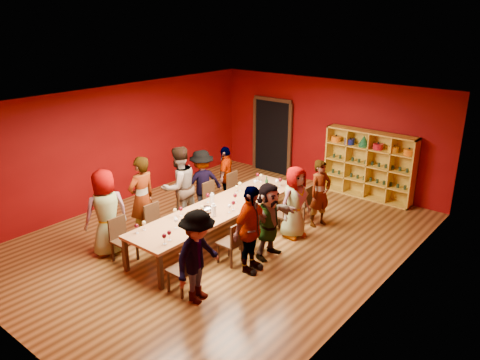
# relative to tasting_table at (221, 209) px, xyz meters

# --- Properties ---
(room_shell) EXTENTS (7.10, 9.10, 3.04)m
(room_shell) POSITION_rel_tasting_table_xyz_m (0.00, 0.00, 0.80)
(room_shell) COLOR #553416
(room_shell) RESTS_ON ground
(tasting_table) EXTENTS (1.10, 4.50, 0.75)m
(tasting_table) POSITION_rel_tasting_table_xyz_m (0.00, 0.00, 0.00)
(tasting_table) COLOR #A77045
(tasting_table) RESTS_ON ground
(doorway) EXTENTS (1.40, 0.17, 2.30)m
(doorway) POSITION_rel_tasting_table_xyz_m (-1.80, 4.43, 0.42)
(doorway) COLOR black
(doorway) RESTS_ON ground
(shelving_unit) EXTENTS (2.40, 0.40, 1.80)m
(shelving_unit) POSITION_rel_tasting_table_xyz_m (1.40, 4.32, 0.28)
(shelving_unit) COLOR gold
(shelving_unit) RESTS_ON ground
(chair_person_left_0) EXTENTS (0.42, 0.42, 0.89)m
(chair_person_left_0) POSITION_rel_tasting_table_xyz_m (-0.91, -1.94, -0.20)
(chair_person_left_0) COLOR black
(chair_person_left_0) RESTS_ON ground
(person_left_0) EXTENTS (0.71, 0.98, 1.80)m
(person_left_0) POSITION_rel_tasting_table_xyz_m (-1.34, -1.94, 0.20)
(person_left_0) COLOR #535358
(person_left_0) RESTS_ON ground
(chair_person_left_1) EXTENTS (0.42, 0.42, 0.89)m
(chair_person_left_1) POSITION_rel_tasting_table_xyz_m (-0.91, -1.05, -0.20)
(chair_person_left_1) COLOR black
(chair_person_left_1) RESTS_ON ground
(person_left_1) EXTENTS (0.51, 0.69, 1.87)m
(person_left_1) POSITION_rel_tasting_table_xyz_m (-1.31, -1.05, 0.24)
(person_left_1) COLOR #49484D
(person_left_1) RESTS_ON ground
(chair_person_left_2) EXTENTS (0.42, 0.42, 0.89)m
(chair_person_left_2) POSITION_rel_tasting_table_xyz_m (-0.91, -0.07, -0.20)
(chair_person_left_2) COLOR black
(chair_person_left_2) RESTS_ON ground
(person_left_2) EXTENTS (0.63, 0.98, 1.88)m
(person_left_2) POSITION_rel_tasting_table_xyz_m (-1.19, -0.07, 0.24)
(person_left_2) COLOR silver
(person_left_2) RESTS_ON ground
(chair_person_left_3) EXTENTS (0.42, 0.42, 0.89)m
(chair_person_left_3) POSITION_rel_tasting_table_xyz_m (-0.91, 0.71, -0.20)
(chair_person_left_3) COLOR black
(chair_person_left_3) RESTS_ON ground
(person_left_3) EXTENTS (0.82, 1.13, 1.62)m
(person_left_3) POSITION_rel_tasting_table_xyz_m (-1.23, 0.71, 0.11)
(person_left_3) COLOR #5679B1
(person_left_3) RESTS_ON ground
(chair_person_left_4) EXTENTS (0.42, 0.42, 0.89)m
(chair_person_left_4) POSITION_rel_tasting_table_xyz_m (-0.91, 1.59, -0.20)
(chair_person_left_4) COLOR black
(chair_person_left_4) RESTS_ON ground
(person_left_4) EXTENTS (0.74, 0.98, 1.52)m
(person_left_4) POSITION_rel_tasting_table_xyz_m (-1.23, 1.59, 0.06)
(person_left_4) COLOR #5B81BD
(person_left_4) RESTS_ON ground
(chair_person_right_0) EXTENTS (0.42, 0.42, 0.89)m
(chair_person_right_0) POSITION_rel_tasting_table_xyz_m (0.91, -1.97, -0.20)
(chair_person_right_0) COLOR black
(chair_person_right_0) RESTS_ON ground
(person_right_0) EXTENTS (0.62, 1.14, 1.67)m
(person_right_0) POSITION_rel_tasting_table_xyz_m (1.25, -1.97, 0.14)
(person_right_0) COLOR #C8868B
(person_right_0) RESTS_ON ground
(chair_person_right_1) EXTENTS (0.42, 0.42, 0.89)m
(chair_person_right_1) POSITION_rel_tasting_table_xyz_m (0.91, -0.66, -0.20)
(chair_person_right_1) COLOR black
(chair_person_right_1) RESTS_ON ground
(person_right_1) EXTENTS (0.56, 1.06, 1.73)m
(person_right_1) POSITION_rel_tasting_table_xyz_m (1.33, -0.66, 0.17)
(person_right_1) COLOR beige
(person_right_1) RESTS_ON ground
(chair_person_right_2) EXTENTS (0.42, 0.42, 0.89)m
(chair_person_right_2) POSITION_rel_tasting_table_xyz_m (0.91, 0.02, -0.20)
(chair_person_right_2) COLOR black
(chair_person_right_2) RESTS_ON ground
(person_right_2) EXTENTS (0.46, 1.47, 1.57)m
(person_right_2) POSITION_rel_tasting_table_xyz_m (1.25, 0.02, 0.09)
(person_right_2) COLOR #D08B92
(person_right_2) RESTS_ON ground
(chair_person_right_3) EXTENTS (0.42, 0.42, 0.89)m
(chair_person_right_3) POSITION_rel_tasting_table_xyz_m (0.91, 1.10, -0.20)
(chair_person_right_3) COLOR black
(chair_person_right_3) RESTS_ON ground
(person_right_3) EXTENTS (0.58, 0.86, 1.61)m
(person_right_3) POSITION_rel_tasting_table_xyz_m (1.17, 1.10, 0.11)
(person_right_3) COLOR #47474C
(person_right_3) RESTS_ON ground
(chair_person_right_4) EXTENTS (0.42, 0.42, 0.89)m
(chair_person_right_4) POSITION_rel_tasting_table_xyz_m (0.91, 1.96, -0.20)
(chair_person_right_4) COLOR black
(chair_person_right_4) RESTS_ON ground
(person_right_4) EXTENTS (0.58, 0.67, 1.57)m
(person_right_4) POSITION_rel_tasting_table_xyz_m (1.30, 1.96, 0.09)
(person_right_4) COLOR #C2828D
(person_right_4) RESTS_ON ground
(wine_glass_0) EXTENTS (0.08, 0.08, 0.20)m
(wine_glass_0) POSITION_rel_tasting_table_xyz_m (0.31, -1.76, 0.20)
(wine_glass_0) COLOR white
(wine_glass_0) RESTS_ON tasting_table
(wine_glass_1) EXTENTS (0.07, 0.07, 0.18)m
(wine_glass_1) POSITION_rel_tasting_table_xyz_m (-0.07, -0.50, 0.18)
(wine_glass_1) COLOR white
(wine_glass_1) RESTS_ON tasting_table
(wine_glass_2) EXTENTS (0.09, 0.09, 0.21)m
(wine_glass_2) POSITION_rel_tasting_table_xyz_m (0.09, 0.38, 0.21)
(wine_glass_2) COLOR white
(wine_glass_2) RESTS_ON tasting_table
(wine_glass_3) EXTENTS (0.08, 0.08, 0.20)m
(wine_glass_3) POSITION_rel_tasting_table_xyz_m (-0.35, -0.99, 0.20)
(wine_glass_3) COLOR white
(wine_glass_3) RESTS_ON tasting_table
(wine_glass_4) EXTENTS (0.08, 0.08, 0.20)m
(wine_glass_4) POSITION_rel_tasting_table_xyz_m (0.32, 1.07, 0.19)
(wine_glass_4) COLOR white
(wine_glass_4) RESTS_ON tasting_table
(wine_glass_5) EXTENTS (0.08, 0.08, 0.20)m
(wine_glass_5) POSITION_rel_tasting_table_xyz_m (-0.37, -1.95, 0.19)
(wine_glass_5) COLOR white
(wine_glass_5) RESTS_ON tasting_table
(wine_glass_6) EXTENTS (0.09, 0.09, 0.21)m
(wine_glass_6) POSITION_rel_tasting_table_xyz_m (0.03, -1.32, 0.21)
(wine_glass_6) COLOR white
(wine_glass_6) RESTS_ON tasting_table
(wine_glass_7) EXTENTS (0.09, 0.09, 0.21)m
(wine_glass_7) POSITION_rel_tasting_table_xyz_m (0.35, -1.92, 0.20)
(wine_glass_7) COLOR white
(wine_glass_7) RESTS_ON tasting_table
(wine_glass_8) EXTENTS (0.08, 0.08, 0.21)m
(wine_glass_8) POSITION_rel_tasting_table_xyz_m (-0.38, 1.80, 0.20)
(wine_glass_8) COLOR white
(wine_glass_8) RESTS_ON tasting_table
(wine_glass_9) EXTENTS (0.09, 0.09, 0.22)m
(wine_glass_9) POSITION_rel_tasting_table_xyz_m (0.28, 1.70, 0.21)
(wine_glass_9) COLOR white
(wine_glass_9) RESTS_ON tasting_table
(wine_glass_10) EXTENTS (0.07, 0.07, 0.18)m
(wine_glass_10) POSITION_rel_tasting_table_xyz_m (-0.27, 0.86, 0.18)
(wine_glass_10) COLOR white
(wine_glass_10) RESTS_ON tasting_table
(wine_glass_11) EXTENTS (0.09, 0.09, 0.22)m
(wine_glass_11) POSITION_rel_tasting_table_xyz_m (-0.37, -0.00, 0.21)
(wine_glass_11) COLOR white
(wine_glass_11) RESTS_ON tasting_table
(wine_glass_12) EXTENTS (0.08, 0.08, 0.21)m
(wine_glass_12) POSITION_rel_tasting_table_xyz_m (-0.27, 1.79, 0.20)
(wine_glass_12) COLOR white
(wine_glass_12) RESTS_ON tasting_table
(wine_glass_13) EXTENTS (0.08, 0.08, 0.19)m
(wine_glass_13) POSITION_rel_tasting_table_xyz_m (0.34, -0.11, 0.19)
(wine_glass_13) COLOR white
(wine_glass_13) RESTS_ON tasting_table
(wine_glass_14) EXTENTS (0.09, 0.09, 0.22)m
(wine_glass_14) POSITION_rel_tasting_table_xyz_m (-0.28, 1.00, 0.21)
(wine_glass_14) COLOR white
(wine_glass_14) RESTS_ON tasting_table
(wine_glass_15) EXTENTS (0.08, 0.08, 0.21)m
(wine_glass_15) POSITION_rel_tasting_table_xyz_m (0.38, -1.04, 0.20)
(wine_glass_15) COLOR white
(wine_glass_15) RESTS_ON tasting_table
(wine_glass_16) EXTENTS (0.08, 0.08, 0.19)m
(wine_glass_16) POSITION_rel_tasting_table_xyz_m (-0.38, -1.77, 0.19)
(wine_glass_16) COLOR white
(wine_glass_16) RESTS_ON tasting_table
(wine_glass_17) EXTENTS (0.09, 0.09, 0.22)m
(wine_glass_17) POSITION_rel_tasting_table_xyz_m (0.34, -0.91, 0.21)
(wine_glass_17) COLOR white
(wine_glass_17) RESTS_ON tasting_table
(wine_glass_18) EXTENTS (0.08, 0.08, 0.19)m
(wine_glass_18) POSITION_rel_tasting_table_xyz_m (-0.28, 0.07, 0.19)
(wine_glass_18) COLOR white
(wine_glass_18) RESTS_ON tasting_table
(wine_glass_19) EXTENTS (0.09, 0.09, 0.22)m
(wine_glass_19) POSITION_rel_tasting_table_xyz_m (0.28, 1.83, 0.21)
(wine_glass_19) COLOR white
(wine_glass_19) RESTS_ON tasting_table
(wine_glass_20) EXTENTS (0.08, 0.08, 0.19)m
(wine_glass_20) POSITION_rel_tasting_table_xyz_m (0.35, 0.90, 0.19)
(wine_glass_20) COLOR white
(wine_glass_20) RESTS_ON tasting_table
(wine_glass_21) EXTENTS (0.08, 0.08, 0.20)m
(wine_glass_21) POSITION_rel_tasting_table_xyz_m (-0.31, -0.87, 0.20)
(wine_glass_21) COLOR white
(wine_glass_21) RESTS_ON tasting_table
(wine_glass_22) EXTENTS (0.08, 0.08, 0.21)m
(wine_glass_22) POSITION_rel_tasting_table_xyz_m (-0.12, 1.37, 0.20)
(wine_glass_22) COLOR white
(wine_glass_22) RESTS_ON tasting_table
(wine_glass_23) EXTENTS (0.08, 0.08, 0.21)m
(wine_glass_23) POSITION_rel_tasting_table_xyz_m (0.32, 0.05, 0.20)
(wine_glass_23) COLOR white
(wine_glass_23) RESTS_ON tasting_table
(spittoon_bowl) EXTENTS (0.27, 0.27, 0.15)m
(spittoon_bowl) POSITION_rel_tasting_table_xyz_m (-0.04, -0.39, 0.11)
(spittoon_bowl) COLOR #ACAEB3
(spittoon_bowl) RESTS_ON tasting_table
(carafe_a) EXTENTS (0.10, 0.10, 0.24)m
(carafe_a) POSITION_rel_tasting_table_xyz_m (-0.28, 0.04, 0.16)
(carafe_a) COLOR white
(carafe_a) RESTS_ON tasting_table
(carafe_b) EXTENTS (0.13, 0.13, 0.28)m
(carafe_b) POSITION_rel_tasting_table_xyz_m (0.21, -0.45, 0.18)
(carafe_b) COLOR white
(carafe_b) RESTS_ON tasting_table
(wine_bottle) EXTENTS (0.09, 0.09, 0.30)m
(wine_bottle) POSITION_rel_tasting_table_xyz_m (0.11, 1.52, 0.16)
(wine_bottle) COLOR #163D1C
(wine_bottle) RESTS_ON tasting_table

